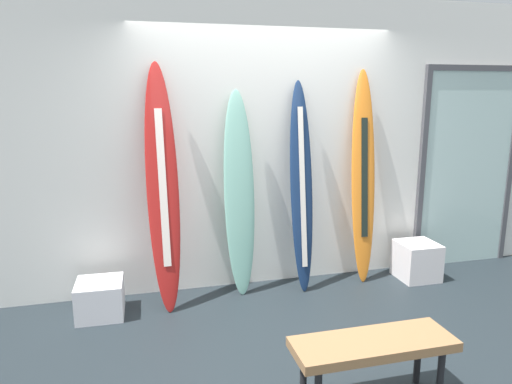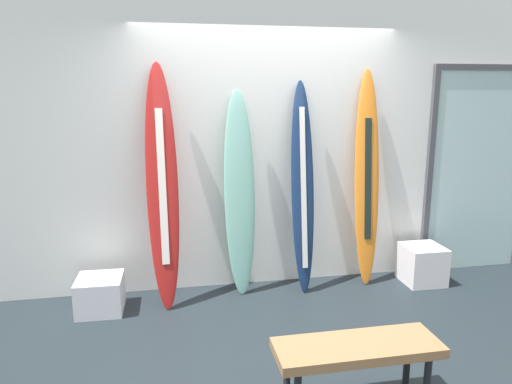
{
  "view_description": "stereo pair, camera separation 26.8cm",
  "coord_description": "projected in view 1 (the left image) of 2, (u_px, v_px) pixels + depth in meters",
  "views": [
    {
      "loc": [
        -1.23,
        -3.16,
        1.92
      ],
      "look_at": [
        -0.16,
        0.95,
        1.0
      ],
      "focal_mm": 32.98,
      "sensor_mm": 36.0,
      "label": 1
    },
    {
      "loc": [
        -0.96,
        -3.22,
        1.92
      ],
      "look_at": [
        -0.16,
        0.95,
        1.0
      ],
      "focal_mm": 32.98,
      "sensor_mm": 36.0,
      "label": 2
    }
  ],
  "objects": [
    {
      "name": "ground",
      "position": [
        306.0,
        342.0,
        3.7
      ],
      "size": [
        8.0,
        8.0,
        0.04
      ],
      "primitive_type": "cube",
      "color": "#1F272B"
    },
    {
      "name": "wall_back",
      "position": [
        263.0,
        144.0,
        4.63
      ],
      "size": [
        7.2,
        0.2,
        2.8
      ],
      "primitive_type": "cube",
      "color": "white",
      "rests_on": "ground"
    },
    {
      "name": "surfboard_crimson",
      "position": [
        163.0,
        188.0,
        4.1
      ],
      "size": [
        0.3,
        0.49,
        2.17
      ],
      "color": "#AD1D1B",
      "rests_on": "ground"
    },
    {
      "name": "surfboard_seafoam",
      "position": [
        239.0,
        194.0,
        4.39
      ],
      "size": [
        0.3,
        0.28,
        1.93
      ],
      "color": "#80BDAB",
      "rests_on": "ground"
    },
    {
      "name": "surfboard_navy",
      "position": [
        301.0,
        189.0,
        4.49
      ],
      "size": [
        0.22,
        0.36,
        2.02
      ],
      "color": "#152A4E",
      "rests_on": "ground"
    },
    {
      "name": "surfboard_sunset",
      "position": [
        363.0,
        179.0,
        4.69
      ],
      "size": [
        0.26,
        0.32,
        2.13
      ],
      "color": "orange",
      "rests_on": "ground"
    },
    {
      "name": "display_block_left",
      "position": [
        417.0,
        261.0,
        4.87
      ],
      "size": [
        0.39,
        0.39,
        0.38
      ],
      "color": "silver",
      "rests_on": "ground"
    },
    {
      "name": "display_block_center",
      "position": [
        100.0,
        298.0,
        4.07
      ],
      "size": [
        0.4,
        0.4,
        0.31
      ],
      "color": "white",
      "rests_on": "ground"
    },
    {
      "name": "glass_door",
      "position": [
        467.0,
        165.0,
        5.14
      ],
      "size": [
        1.18,
        0.06,
        2.18
      ],
      "color": "silver",
      "rests_on": "ground"
    },
    {
      "name": "bench",
      "position": [
        373.0,
        348.0,
        2.87
      ],
      "size": [
        1.01,
        0.34,
        0.44
      ],
      "color": "olive",
      "rests_on": "ground"
    }
  ]
}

